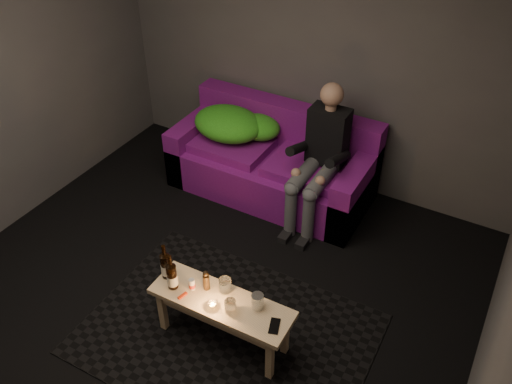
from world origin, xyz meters
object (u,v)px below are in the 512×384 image
Objects in this scene: sofa at (273,164)px; person at (320,155)px; coffee_table at (222,308)px; beer_bottle_a at (166,265)px; steel_cup at (257,301)px; beer_bottle_b at (172,276)px.

sofa is 1.50× the size of person.
beer_bottle_a is (-0.46, 0.00, 0.18)m from coffee_table.
person reaches higher than sofa.
beer_bottle_a is at bearing -87.24° from sofa.
person is at bearing 99.39° from steel_cup.
coffee_table is at bearing -89.44° from person.
person reaches higher than coffee_table.
beer_bottle_b is at bearing -101.48° from person.
beer_bottle_b is 2.58× the size of steel_cup.
person is at bearing 90.56° from coffee_table.
coffee_table is 0.49m from beer_bottle_a.
person is 11.07× the size of steel_cup.
beer_bottle_a is (-0.44, -1.63, -0.13)m from person.
beer_bottle_a is at bearing 148.10° from beer_bottle_b.
person is 1.23× the size of coffee_table.
sofa is 6.44× the size of beer_bottle_b.
person reaches higher than steel_cup.
coffee_table is at bearing -0.54° from beer_bottle_a.
beer_bottle_a is 0.71m from steel_cup.
beer_bottle_a is 2.56× the size of steel_cup.
person is 1.70m from beer_bottle_a.
beer_bottle_a is 0.99× the size of beer_bottle_b.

